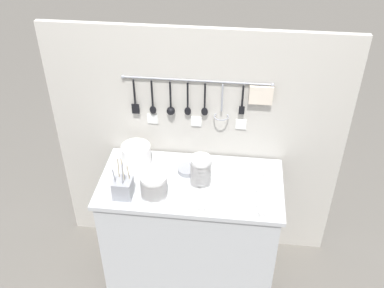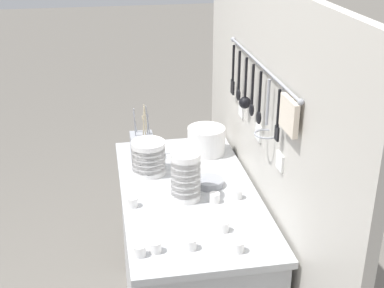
{
  "view_description": "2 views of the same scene",
  "coord_description": "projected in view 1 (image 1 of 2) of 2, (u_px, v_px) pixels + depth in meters",
  "views": [
    {
      "loc": [
        0.26,
        -2.17,
        2.74
      ],
      "look_at": [
        0.01,
        0.01,
        1.15
      ],
      "focal_mm": 42.0,
      "sensor_mm": 36.0,
      "label": 1
    },
    {
      "loc": [
        2.08,
        -0.35,
        2.03
      ],
      "look_at": [
        0.05,
        0.01,
        1.1
      ],
      "focal_mm": 50.0,
      "sensor_mm": 36.0,
      "label": 2
    }
  ],
  "objects": [
    {
      "name": "bowl_stack_nested_right",
      "position": [
        201.0,
        172.0,
        2.79
      ],
      "size": [
        0.13,
        0.13,
        0.22
      ],
      "color": "white",
      "rests_on": "counter"
    },
    {
      "name": "cup_back_right",
      "position": [
        209.0,
        162.0,
        3.01
      ],
      "size": [
        0.05,
        0.05,
        0.04
      ],
      "color": "white",
      "rests_on": "counter"
    },
    {
      "name": "cup_by_caddy",
      "position": [
        201.0,
        209.0,
        2.65
      ],
      "size": [
        0.05,
        0.05,
        0.04
      ],
      "color": "white",
      "rests_on": "counter"
    },
    {
      "name": "ground_plane",
      "position": [
        191.0,
        268.0,
        3.38
      ],
      "size": [
        20.0,
        20.0,
        0.0
      ],
      "primitive_type": "plane",
      "color": "#666059"
    },
    {
      "name": "cutlery_caddy",
      "position": [
        123.0,
        188.0,
        2.74
      ],
      "size": [
        0.11,
        0.11,
        0.27
      ],
      "color": "#93969E",
      "rests_on": "counter"
    },
    {
      "name": "cup_front_left",
      "position": [
        210.0,
        172.0,
        2.93
      ],
      "size": [
        0.05,
        0.05,
        0.04
      ],
      "color": "white",
      "rests_on": "counter"
    },
    {
      "name": "back_wall",
      "position": [
        197.0,
        147.0,
        3.13
      ],
      "size": [
        1.98,
        0.11,
        1.75
      ],
      "color": "#BCB7AD",
      "rests_on": "ground"
    },
    {
      "name": "cup_edge_far",
      "position": [
        145.0,
        171.0,
        2.93
      ],
      "size": [
        0.05,
        0.05,
        0.04
      ],
      "color": "white",
      "rests_on": "counter"
    },
    {
      "name": "cup_back_left",
      "position": [
        267.0,
        175.0,
        2.9
      ],
      "size": [
        0.05,
        0.05,
        0.04
      ],
      "color": "white",
      "rests_on": "counter"
    },
    {
      "name": "steel_mixing_bowl",
      "position": [
        188.0,
        170.0,
        2.95
      ],
      "size": [
        0.13,
        0.13,
        0.03
      ],
      "color": "#93969E",
      "rests_on": "counter"
    },
    {
      "name": "bowl_stack_short_front",
      "position": [
        154.0,
        186.0,
        2.72
      ],
      "size": [
        0.16,
        0.16,
        0.16
      ],
      "color": "white",
      "rests_on": "counter"
    },
    {
      "name": "cup_front_right",
      "position": [
        260.0,
        207.0,
        2.66
      ],
      "size": [
        0.05,
        0.05,
        0.04
      ],
      "color": "white",
      "rests_on": "counter"
    },
    {
      "name": "counter",
      "position": [
        191.0,
        228.0,
        3.12
      ],
      "size": [
        1.18,
        0.6,
        0.85
      ],
      "color": "#B7BABC",
      "rests_on": "ground"
    },
    {
      "name": "cup_centre",
      "position": [
        245.0,
        176.0,
        2.89
      ],
      "size": [
        0.05,
        0.05,
        0.04
      ],
      "color": "white",
      "rests_on": "counter"
    },
    {
      "name": "cup_edge_near",
      "position": [
        262.0,
        214.0,
        2.61
      ],
      "size": [
        0.05,
        0.05,
        0.04
      ],
      "color": "white",
      "rests_on": "counter"
    },
    {
      "name": "plate_stack",
      "position": [
        136.0,
        154.0,
        3.0
      ],
      "size": [
        0.19,
        0.19,
        0.14
      ],
      "color": "white",
      "rests_on": "counter"
    },
    {
      "name": "cup_beside_plates",
      "position": [
        260.0,
        192.0,
        2.77
      ],
      "size": [
        0.05,
        0.05,
        0.04
      ],
      "color": "white",
      "rests_on": "counter"
    }
  ]
}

